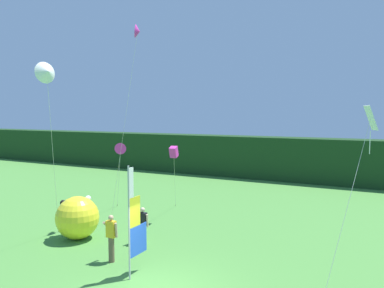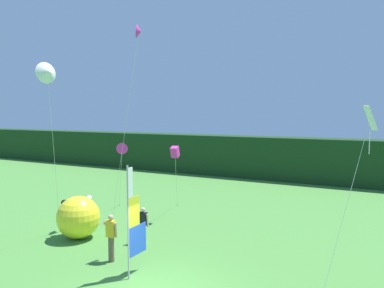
% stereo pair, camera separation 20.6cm
% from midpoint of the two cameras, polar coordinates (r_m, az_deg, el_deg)
% --- Properties ---
extents(distant_treeline, '(80.00, 2.40, 3.57)m').
position_cam_midpoint_polar(distant_treeline, '(32.43, 16.09, -2.27)').
color(distant_treeline, '#193819').
rests_on(distant_treeline, ground).
extents(banner_flag, '(0.06, 1.03, 3.86)m').
position_cam_midpoint_polar(banner_flag, '(13.33, -9.10, -11.67)').
color(banner_flag, '#B7B7BC').
rests_on(banner_flag, ground).
extents(person_near_banner, '(0.55, 0.48, 1.59)m').
position_cam_midpoint_polar(person_near_banner, '(16.68, -7.76, -11.89)').
color(person_near_banner, '#B7B2A3').
rests_on(person_near_banner, ground).
extents(person_mid_field, '(0.55, 0.48, 1.79)m').
position_cam_midpoint_polar(person_mid_field, '(14.95, -12.42, -13.46)').
color(person_mid_field, brown).
rests_on(person_mid_field, ground).
extents(inflatable_balloon, '(1.91, 1.91, 1.91)m').
position_cam_midpoint_polar(inflatable_balloon, '(17.93, -17.14, -10.51)').
color(inflatable_balloon, yellow).
rests_on(inflatable_balloon, ground).
extents(kite_magenta_delta_0, '(1.73, 1.65, 3.99)m').
position_cam_midpoint_polar(kite_magenta_delta_0, '(21.21, -10.94, -0.68)').
color(kite_magenta_delta_0, brown).
rests_on(kite_magenta_delta_0, ground).
extents(kite_magenta_delta_1, '(1.60, 1.06, 9.90)m').
position_cam_midpoint_polar(kite_magenta_delta_1, '(19.48, -8.50, 16.16)').
color(kite_magenta_delta_1, brown).
rests_on(kite_magenta_delta_1, ground).
extents(kite_white_diamond_2, '(1.25, 3.18, 5.82)m').
position_cam_midpoint_polar(kite_white_diamond_2, '(12.51, 24.53, 2.20)').
color(kite_white_diamond_2, brown).
rests_on(kite_white_diamond_2, ground).
extents(kite_magenta_box_3, '(1.80, 3.19, 3.92)m').
position_cam_midpoint_polar(kite_magenta_box_3, '(19.42, -3.06, -1.26)').
color(kite_magenta_box_3, brown).
rests_on(kite_magenta_box_3, ground).
extents(kite_white_delta_4, '(2.08, 2.49, 7.62)m').
position_cam_midpoint_polar(kite_white_delta_4, '(16.09, -21.31, 9.96)').
color(kite_white_delta_4, brown).
rests_on(kite_white_delta_4, ground).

